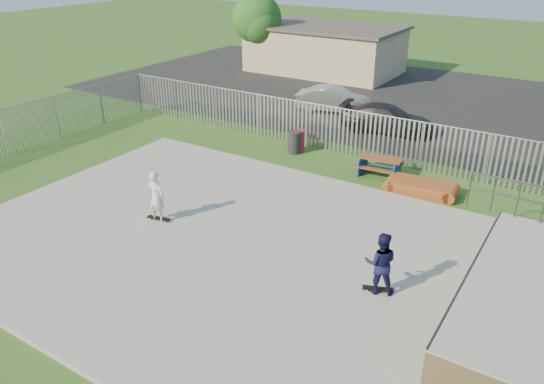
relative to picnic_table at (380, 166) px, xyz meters
The scene contains 16 objects.
ground 8.07m from the picnic_table, 107.77° to the right, with size 120.00×120.00×0.00m, color #37571D.
concrete_slab 8.07m from the picnic_table, 107.77° to the right, with size 15.00×12.00×0.15m, color #969792.
fence 3.48m from the picnic_table, 115.27° to the right, with size 26.04×16.02×2.00m.
picnic_table is the anchor object (origin of this frame).
funbox 2.13m from the picnic_table, 22.87° to the right, with size 2.26×1.26×0.44m.
trash_bin_red 4.11m from the picnic_table, behind, with size 0.56×0.56×0.93m, color maroon.
trash_bin_grey 4.08m from the picnic_table, behind, with size 0.58×0.58×0.97m, color #252527.
parking_lot 11.59m from the picnic_table, 102.27° to the left, with size 40.00×18.00×0.02m, color black.
car_silver 8.68m from the picnic_table, 128.84° to the left, with size 1.41×4.03×1.33m, color silver.
car_dark 5.37m from the picnic_table, 108.76° to the left, with size 1.82×4.47×1.30m, color black.
building 18.59m from the picnic_table, 124.33° to the left, with size 10.40×6.40×3.20m.
tree_left 20.06m from the picnic_table, 138.23° to the left, with size 3.44×3.44×5.30m.
skateboard_a 8.18m from the picnic_table, 68.12° to the right, with size 0.82×0.48×0.08m.
skateboard_b 9.01m from the picnic_table, 120.10° to the right, with size 0.82×0.38×0.08m.
skater_navy 8.21m from the picnic_table, 68.12° to the right, with size 0.83×0.65×1.71m, color #12123A.
skater_white 9.03m from the picnic_table, 120.10° to the right, with size 0.62×0.41×1.71m, color silver.
Camera 1 is at (9.32, -11.01, 8.40)m, focal length 35.00 mm.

